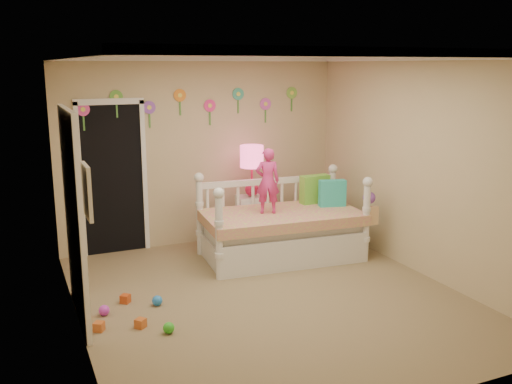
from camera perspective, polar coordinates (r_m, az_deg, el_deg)
name	(u,v)px	position (r m, az deg, el deg)	size (l,w,h in m)	color
floor	(270,297)	(6.34, 1.38, -10.48)	(4.00, 4.50, 0.01)	#7F684C
ceiling	(271,54)	(5.83, 1.52, 13.72)	(4.00, 4.50, 0.01)	white
back_wall	(202,152)	(8.02, -5.44, 4.05)	(4.00, 0.01, 2.60)	tan
left_wall	(72,199)	(5.43, -18.02, -0.65)	(0.01, 4.50, 2.60)	tan
right_wall	(422,167)	(7.03, 16.38, 2.38)	(0.01, 4.50, 2.60)	tan
crown_molding	(271,57)	(5.83, 1.52, 13.42)	(4.00, 4.50, 0.06)	white
daybed	(281,216)	(7.41, 2.57, -2.47)	(2.07, 1.11, 1.12)	white
pillow_turquoise	(332,193)	(7.71, 7.67, -0.12)	(0.36, 0.12, 0.36)	#28C89C
pillow_lime	(315,189)	(7.86, 5.92, 0.29)	(0.41, 0.15, 0.39)	#73C33B
child	(268,181)	(7.22, 1.17, 1.12)	(0.31, 0.20, 0.85)	#EA358C
nightstand	(252,220)	(8.05, -0.42, -2.81)	(0.41, 0.31, 0.69)	white
table_lamp	(252,163)	(7.87, -0.43, 2.95)	(0.33, 0.33, 0.72)	#D01B4C
closet_doorway	(113,177)	(7.75, -14.16, 1.43)	(0.90, 0.04, 2.07)	black
flower_decals	(195,106)	(7.91, -6.13, 8.58)	(3.40, 0.02, 0.50)	#B2668C
mirror_closet	(74,217)	(5.78, -17.77, -2.40)	(0.07, 1.30, 2.10)	white
wall_picture	(87,191)	(4.51, -16.62, 0.06)	(0.05, 0.34, 0.42)	white
hanging_bag	(370,209)	(7.41, 11.34, -1.73)	(0.20, 0.16, 0.36)	beige
toy_scatter	(125,316)	(5.91, -13.01, -12.02)	(0.80, 1.30, 0.11)	#996666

